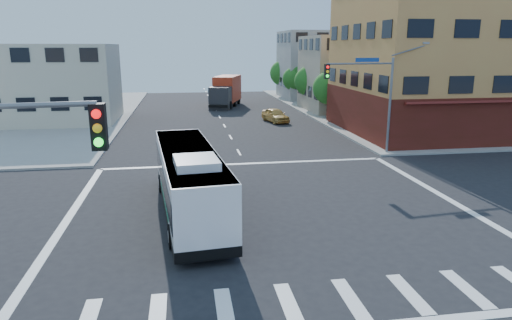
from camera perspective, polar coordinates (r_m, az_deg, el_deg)
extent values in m
plane|color=black|center=(22.10, 1.96, -6.57)|extent=(120.00, 120.00, 0.00)
cube|color=gray|center=(68.10, 26.11, 6.11)|extent=(50.00, 50.00, 0.15)
cube|color=#C89048|center=(45.63, 23.21, 11.96)|extent=(18.00, 15.00, 14.00)
cube|color=#581A14|center=(45.98, 22.61, 5.74)|extent=(18.09, 15.08, 4.00)
cube|color=maroon|center=(39.97, 28.10, 6.40)|extent=(16.00, 1.60, 0.51)
cube|color=tan|center=(58.31, 12.27, 10.49)|extent=(12.00, 10.00, 9.00)
cube|color=#A0A09B|center=(71.51, 8.20, 11.66)|extent=(12.00, 10.00, 10.00)
cube|color=beige|center=(52.09, -23.78, 8.70)|extent=(12.00, 10.00, 8.00)
cylinder|color=slate|center=(34.70, 16.37, 6.39)|extent=(0.18, 0.18, 7.00)
cylinder|color=slate|center=(33.23, 12.94, 11.66)|extent=(5.01, 0.62, 0.12)
cube|color=black|center=(32.17, 8.85, 10.89)|extent=(0.32, 0.30, 1.00)
sphere|color=#FF0C0C|center=(31.99, 8.96, 11.41)|extent=(0.20, 0.20, 0.20)
sphere|color=yellow|center=(32.01, 8.94, 10.87)|extent=(0.20, 0.20, 0.20)
sphere|color=#19FF33|center=(32.03, 8.92, 10.33)|extent=(0.20, 0.20, 0.20)
cube|color=navy|center=(33.46, 13.75, 12.06)|extent=(1.80, 0.22, 0.28)
cube|color=gray|center=(35.80, 20.42, 13.54)|extent=(0.50, 0.22, 0.14)
cube|color=black|center=(10.29, -19.06, 3.94)|extent=(0.32, 0.30, 1.00)
sphere|color=#FF0C0C|center=(10.08, -19.35, 5.45)|extent=(0.20, 0.20, 0.20)
sphere|color=yellow|center=(10.13, -19.22, 3.77)|extent=(0.20, 0.20, 0.20)
sphere|color=#19FF33|center=(10.18, -19.08, 2.11)|extent=(0.20, 0.20, 0.20)
cylinder|color=#372314|center=(51.27, 9.03, 6.22)|extent=(0.28, 0.28, 1.92)
sphere|color=#1E5D1A|center=(51.01, 9.13, 8.89)|extent=(3.60, 3.60, 3.60)
sphere|color=#1E5D1A|center=(50.78, 9.71, 9.87)|extent=(2.52, 2.52, 2.52)
cylinder|color=#372314|center=(58.86, 6.63, 7.32)|extent=(0.28, 0.28, 1.99)
sphere|color=#1E5D1A|center=(58.63, 6.70, 9.77)|extent=(3.80, 3.80, 3.80)
sphere|color=#1E5D1A|center=(58.39, 7.19, 10.67)|extent=(2.66, 2.66, 2.66)
cylinder|color=#372314|center=(66.56, 4.77, 8.09)|extent=(0.28, 0.28, 1.89)
sphere|color=#1E5D1A|center=(66.36, 4.81, 10.07)|extent=(3.40, 3.40, 3.40)
sphere|color=#1E5D1A|center=(66.12, 5.23, 10.78)|extent=(2.38, 2.38, 2.38)
cylinder|color=#372314|center=(74.31, 3.29, 8.78)|extent=(0.28, 0.28, 2.03)
sphere|color=#1E5D1A|center=(74.12, 3.32, 10.80)|extent=(4.00, 4.00, 4.00)
sphere|color=#1E5D1A|center=(73.86, 3.69, 11.56)|extent=(2.80, 2.80, 2.80)
cube|color=black|center=(21.98, -8.21, -5.36)|extent=(3.54, 11.69, 0.43)
cube|color=white|center=(21.63, -8.31, -2.42)|extent=(3.52, 11.67, 2.73)
cube|color=black|center=(21.58, -8.33, -2.00)|extent=(3.54, 11.33, 1.20)
cube|color=black|center=(27.09, -9.67, 1.03)|extent=(2.24, 0.27, 1.29)
cube|color=#E5590C|center=(26.93, -9.76, 3.03)|extent=(1.83, 0.22, 0.27)
cube|color=white|center=(21.30, -8.44, 0.95)|extent=(3.45, 11.44, 0.11)
cube|color=white|center=(18.47, -7.48, -0.30)|extent=(1.90, 2.26, 0.34)
cube|color=#076541|center=(21.29, -11.41, -4.78)|extent=(0.52, 5.24, 0.27)
cube|color=#076541|center=(21.54, -4.84, -4.33)|extent=(0.52, 5.24, 0.27)
cylinder|color=black|center=(25.41, -11.72, -2.91)|extent=(0.38, 1.02, 1.00)
cylinder|color=#99999E|center=(25.40, -12.02, -2.92)|extent=(0.09, 0.50, 0.50)
cylinder|color=black|center=(25.60, -6.60, -2.57)|extent=(0.38, 1.02, 1.00)
cylinder|color=#99999E|center=(25.62, -6.30, -2.55)|extent=(0.09, 0.50, 0.50)
cylinder|color=black|center=(18.49, -10.45, -9.38)|extent=(0.38, 1.02, 1.00)
cylinder|color=#99999E|center=(18.48, -10.87, -9.40)|extent=(0.09, 0.50, 0.50)
cylinder|color=black|center=(18.75, -3.39, -8.81)|extent=(0.38, 1.02, 1.00)
cylinder|color=#99999E|center=(18.77, -2.98, -8.78)|extent=(0.09, 0.50, 0.50)
cube|color=#25262A|center=(58.01, -4.47, 7.70)|extent=(3.14, 3.07, 2.85)
cube|color=black|center=(56.95, -4.72, 8.02)|extent=(2.22, 0.79, 1.10)
cube|color=#B42E17|center=(61.96, -3.60, 8.93)|extent=(4.38, 6.65, 3.29)
cube|color=black|center=(60.86, -3.84, 7.23)|extent=(4.98, 9.08, 0.33)
cylinder|color=black|center=(58.59, -5.51, 6.88)|extent=(0.63, 1.14, 1.10)
cylinder|color=black|center=(58.07, -3.29, 6.86)|extent=(0.63, 1.14, 1.10)
cylinder|color=black|center=(61.66, -4.78, 7.25)|extent=(0.63, 1.14, 1.10)
cylinder|color=black|center=(61.16, -2.66, 7.23)|extent=(0.63, 1.14, 1.10)
cylinder|color=black|center=(64.30, -4.21, 7.54)|extent=(0.63, 1.14, 1.10)
cylinder|color=black|center=(63.83, -2.18, 7.52)|extent=(0.63, 1.14, 1.10)
imported|color=gold|center=(48.32, 2.44, 5.62)|extent=(2.67, 4.51, 1.44)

